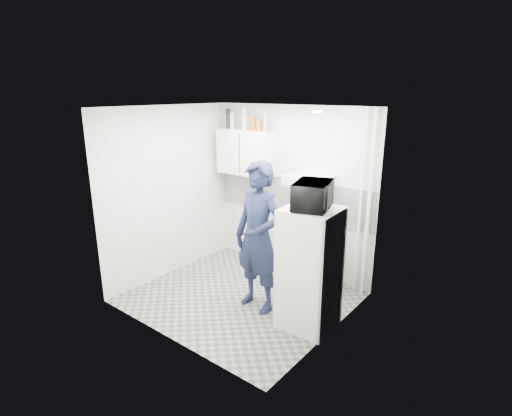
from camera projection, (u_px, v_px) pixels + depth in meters
The scene contains 23 objects.
floor at pixel (240, 297), 5.62m from camera, with size 2.80×2.80×0.00m, color slate.
ceiling at pixel (238, 107), 4.89m from camera, with size 2.80×2.80×0.00m, color white.
wall_back at pixel (291, 191), 6.20m from camera, with size 2.80×2.80×0.00m, color silver.
wall_left at pixel (169, 193), 6.09m from camera, with size 2.60×2.60×0.00m, color silver.
wall_right at pixel (335, 231), 4.42m from camera, with size 2.60×2.60×0.00m, color silver.
person at pixel (258, 238), 5.11m from camera, with size 0.72×0.47×1.98m, color #151A31.
stove at pixel (320, 261), 5.85m from camera, with size 0.50×0.50×0.80m, color silver.
fridge at pixel (310, 269), 4.76m from camera, with size 0.62×0.62×1.51m, color white.
stove_top at pixel (321, 234), 5.73m from camera, with size 0.48×0.48×0.03m, color black.
saucepan at pixel (320, 229), 5.78m from camera, with size 0.16×0.16×0.09m, color silver.
microwave at pixel (313, 195), 4.50m from camera, with size 0.38×0.56×0.31m, color black.
bottle_a at pixel (228, 119), 6.44m from camera, with size 0.08×0.08×0.32m, color black.
bottle_b at pixel (232, 121), 6.40m from camera, with size 0.07×0.07×0.26m, color #B2B7BC.
bottle_d at pixel (245, 119), 6.23m from camera, with size 0.08×0.08×0.33m, color #B2B7BC.
canister_a at pixel (254, 123), 6.14m from camera, with size 0.09×0.09×0.23m, color brown.
canister_b at pixel (259, 125), 6.08m from camera, with size 0.10×0.10×0.18m, color brown.
bottle_e at pixel (265, 123), 6.01m from camera, with size 0.06×0.06×0.25m, color silver.
upper_cabinet at pixel (247, 152), 6.35m from camera, with size 1.00×0.35×0.70m, color white.
range_hood at pixel (309, 180), 5.66m from camera, with size 0.60×0.50×0.14m, color silver.
backsplash at pixel (291, 197), 6.21m from camera, with size 2.74×0.03×0.60m, color white.
pipe_a at pixel (369, 206), 5.36m from camera, with size 0.05×0.05×2.60m, color silver.
pipe_b at pixel (361, 205), 5.43m from camera, with size 0.04×0.04×2.60m, color silver.
ceiling_spot_fixture at pixel (317, 112), 4.45m from camera, with size 0.10×0.10×0.02m, color white.
Camera 1 is at (3.30, -3.81, 2.80)m, focal length 28.00 mm.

